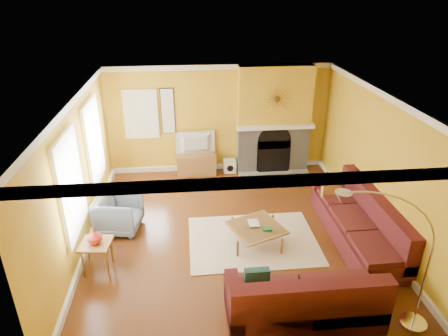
{
  "coord_description": "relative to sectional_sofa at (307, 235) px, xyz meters",
  "views": [
    {
      "loc": [
        -0.82,
        -6.49,
        4.48
      ],
      "look_at": [
        -0.13,
        0.4,
        1.22
      ],
      "focal_mm": 32.0,
      "sensor_mm": 36.0,
      "label": 1
    }
  ],
  "objects": [
    {
      "name": "subwoofer",
      "position": [
        -0.95,
        3.63,
        -0.3
      ],
      "size": [
        0.31,
        0.31,
        0.31
      ],
      "primitive_type": "cube",
      "color": "white",
      "rests_on": "floor"
    },
    {
      "name": "tv",
      "position": [
        -1.8,
        3.6,
        0.37
      ],
      "size": [
        0.98,
        0.23,
        0.56
      ],
      "primitive_type": "imported",
      "rotation": [
        0.0,
        0.0,
        3.25
      ],
      "color": "black",
      "rests_on": "media_console"
    },
    {
      "name": "coffee_table",
      "position": [
        -0.8,
        0.5,
        -0.27
      ],
      "size": [
        1.16,
        1.16,
        0.35
      ],
      "primitive_type": null,
      "rotation": [
        0.0,
        0.0,
        0.38
      ],
      "color": "white",
      "rests_on": "floor"
    },
    {
      "name": "hearth",
      "position": [
        0.15,
        3.1,
        -0.42
      ],
      "size": [
        1.8,
        0.7,
        0.06
      ],
      "primitive_type": "cube",
      "color": "gray",
      "rests_on": "floor"
    },
    {
      "name": "mantel",
      "position": [
        0.15,
        3.41,
        0.8
      ],
      "size": [
        1.92,
        0.22,
        0.08
      ],
      "primitive_type": "cube",
      "color": "white",
      "rests_on": "fireplace"
    },
    {
      "name": "window_left_near",
      "position": [
        -3.92,
        2.15,
        1.05
      ],
      "size": [
        0.06,
        1.22,
        1.72
      ],
      "primitive_type": "cube",
      "color": "white",
      "rests_on": "wall_left"
    },
    {
      "name": "sectional_sofa",
      "position": [
        0.0,
        0.0,
        0.0
      ],
      "size": [
        3.1,
        3.7,
        0.9
      ],
      "primitive_type": null,
      "color": "#571C21",
      "rests_on": "floor"
    },
    {
      "name": "media_console",
      "position": [
        -1.8,
        3.6,
        -0.18
      ],
      "size": [
        0.97,
        0.44,
        0.54
      ],
      "primitive_type": "cube",
      "color": "olive",
      "rests_on": "floor"
    },
    {
      "name": "window_left_far",
      "position": [
        -3.92,
        0.25,
        1.05
      ],
      "size": [
        0.06,
        1.22,
        1.72
      ],
      "primitive_type": "cube",
      "color": "white",
      "rests_on": "wall_left"
    },
    {
      "name": "floor",
      "position": [
        -1.2,
        0.85,
        -0.46
      ],
      "size": [
        5.5,
        6.0,
        0.02
      ],
      "primitive_type": "cube",
      "color": "brown",
      "rests_on": "ground"
    },
    {
      "name": "arc_lamp",
      "position": [
        0.5,
        -1.7,
        0.66
      ],
      "size": [
        1.41,
        0.36,
        2.23
      ],
      "primitive_type": null,
      "color": "silver",
      "rests_on": "floor"
    },
    {
      "name": "wall_back",
      "position": [
        -1.2,
        3.86,
        0.9
      ],
      "size": [
        5.5,
        0.02,
        2.7
      ],
      "primitive_type": "cube",
      "color": "gold",
      "rests_on": "ground"
    },
    {
      "name": "side_table",
      "position": [
        -3.6,
        0.0,
        -0.18
      ],
      "size": [
        0.54,
        0.54,
        0.54
      ],
      "primitive_type": null,
      "rotation": [
        0.0,
        0.0,
        -0.12
      ],
      "color": "olive",
      "rests_on": "floor"
    },
    {
      "name": "vase",
      "position": [
        -3.6,
        0.0,
        0.22
      ],
      "size": [
        0.27,
        0.27,
        0.26
      ],
      "primitive_type": "imported",
      "rotation": [
        0.0,
        0.0,
        -0.08
      ],
      "color": "red",
      "rests_on": "side_table"
    },
    {
      "name": "wall_right",
      "position": [
        1.56,
        0.85,
        0.9
      ],
      "size": [
        0.02,
        6.0,
        2.7
      ],
      "primitive_type": "cube",
      "color": "gold",
      "rests_on": "ground"
    },
    {
      "name": "crown_molding",
      "position": [
        -1.2,
        0.85,
        2.19
      ],
      "size": [
        5.5,
        6.0,
        0.12
      ],
      "primitive_type": null,
      "color": "white",
      "rests_on": "ceiling"
    },
    {
      "name": "armchair",
      "position": [
        -3.4,
        1.2,
        -0.08
      ],
      "size": [
        0.94,
        0.92,
        0.75
      ],
      "primitive_type": "imported",
      "rotation": [
        0.0,
        0.0,
        1.4
      ],
      "color": "gray",
      "rests_on": "floor"
    },
    {
      "name": "window_back",
      "position": [
        -3.1,
        3.81,
        1.1
      ],
      "size": [
        0.82,
        0.06,
        1.22
      ],
      "primitive_type": "cube",
      "color": "white",
      "rests_on": "wall_back"
    },
    {
      "name": "wall_front",
      "position": [
        -1.2,
        -2.16,
        0.9
      ],
      "size": [
        5.5,
        0.02,
        2.7
      ],
      "primitive_type": "cube",
      "color": "gold",
      "rests_on": "ground"
    },
    {
      "name": "book",
      "position": [
        -0.93,
        0.59,
        -0.09
      ],
      "size": [
        0.2,
        0.26,
        0.03
      ],
      "primitive_type": "imported",
      "rotation": [
        0.0,
        0.0,
        0.01
      ],
      "color": "white",
      "rests_on": "coffee_table"
    },
    {
      "name": "ceiling",
      "position": [
        -1.2,
        0.85,
        2.26
      ],
      "size": [
        5.5,
        6.0,
        0.02
      ],
      "primitive_type": "cube",
      "color": "white",
      "rests_on": "ground"
    },
    {
      "name": "baseboard",
      "position": [
        -1.2,
        0.85,
        -0.39
      ],
      "size": [
        5.5,
        6.0,
        0.12
      ],
      "primitive_type": null,
      "color": "white",
      "rests_on": "floor"
    },
    {
      "name": "rug",
      "position": [
        -0.85,
        0.55,
        -0.44
      ],
      "size": [
        2.4,
        1.8,
        0.02
      ],
      "primitive_type": "cube",
      "color": "beige",
      "rests_on": "floor"
    },
    {
      "name": "fireplace",
      "position": [
        0.15,
        3.65,
        0.9
      ],
      "size": [
        1.8,
        0.4,
        2.7
      ],
      "primitive_type": null,
      "color": "gray",
      "rests_on": "floor"
    },
    {
      "name": "sunburst",
      "position": [
        0.15,
        3.42,
        1.5
      ],
      "size": [
        0.7,
        0.04,
        0.7
      ],
      "primitive_type": null,
      "color": "olive",
      "rests_on": "fireplace"
    },
    {
      "name": "wall_left",
      "position": [
        -3.96,
        0.85,
        0.9
      ],
      "size": [
        0.02,
        6.0,
        2.7
      ],
      "primitive_type": "cube",
      "color": "gold",
      "rests_on": "ground"
    },
    {
      "name": "wall_art",
      "position": [
        -2.45,
        3.82,
        1.15
      ],
      "size": [
        0.34,
        0.04,
        1.14
      ],
      "primitive_type": "cube",
      "color": "white",
      "rests_on": "wall_back"
    }
  ]
}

